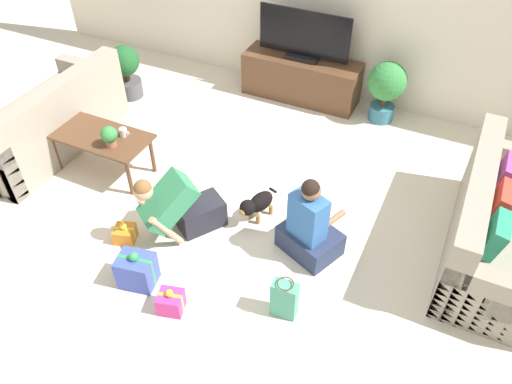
{
  "coord_description": "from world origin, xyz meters",
  "views": [
    {
      "loc": [
        1.77,
        -3.15,
        3.53
      ],
      "look_at": [
        0.31,
        -0.08,
        0.45
      ],
      "focal_mm": 35.0,
      "sensor_mm": 36.0,
      "label": 1
    }
  ],
  "objects_px": {
    "potted_plant_corner_left": "(126,70)",
    "gift_box_b": "(125,234)",
    "gift_bag_a": "(284,299)",
    "potted_plant_back_right": "(386,86)",
    "person_kneeling": "(180,207)",
    "dog": "(257,204)",
    "gift_box_c": "(171,302)",
    "mug": "(124,132)",
    "person_sitting": "(309,228)",
    "tabletop_plant": "(109,136)",
    "tv_console": "(301,78)",
    "tv": "(304,38)",
    "gift_box_a": "(137,270)",
    "sofa_left": "(47,123)",
    "coffee_table": "(100,139)",
    "sofa_right": "(499,229)"
  },
  "relations": [
    {
      "from": "tabletop_plant",
      "to": "tv_console",
      "type": "bearing_deg",
      "value": 65.26
    },
    {
      "from": "gift_box_c",
      "to": "gift_box_b",
      "type": "bearing_deg",
      "value": 149.86
    },
    {
      "from": "sofa_left",
      "to": "person_kneeling",
      "type": "relative_size",
      "value": 2.3
    },
    {
      "from": "potted_plant_back_right",
      "to": "person_kneeling",
      "type": "height_order",
      "value": "person_kneeling"
    },
    {
      "from": "person_sitting",
      "to": "tabletop_plant",
      "type": "bearing_deg",
      "value": 21.33
    },
    {
      "from": "mug",
      "to": "potted_plant_corner_left",
      "type": "bearing_deg",
      "value": 126.61
    },
    {
      "from": "mug",
      "to": "tv_console",
      "type": "bearing_deg",
      "value": 63.71
    },
    {
      "from": "potted_plant_corner_left",
      "to": "dog",
      "type": "distance_m",
      "value": 2.89
    },
    {
      "from": "tv_console",
      "to": "mug",
      "type": "bearing_deg",
      "value": -116.29
    },
    {
      "from": "gift_box_b",
      "to": "mug",
      "type": "distance_m",
      "value": 1.12
    },
    {
      "from": "tv",
      "to": "person_sitting",
      "type": "bearing_deg",
      "value": -66.74
    },
    {
      "from": "sofa_left",
      "to": "person_kneeling",
      "type": "height_order",
      "value": "sofa_left"
    },
    {
      "from": "potted_plant_corner_left",
      "to": "gift_box_c",
      "type": "bearing_deg",
      "value": -48.32
    },
    {
      "from": "potted_plant_corner_left",
      "to": "gift_box_b",
      "type": "xyz_separation_m",
      "value": [
        1.53,
        -2.16,
        -0.3
      ]
    },
    {
      "from": "sofa_left",
      "to": "tabletop_plant",
      "type": "relative_size",
      "value": 8.5
    },
    {
      "from": "gift_box_c",
      "to": "mug",
      "type": "xyz_separation_m",
      "value": [
        -1.39,
        1.34,
        0.42
      ]
    },
    {
      "from": "gift_box_c",
      "to": "tabletop_plant",
      "type": "relative_size",
      "value": 1.11
    },
    {
      "from": "tv_console",
      "to": "tabletop_plant",
      "type": "xyz_separation_m",
      "value": [
        -1.12,
        -2.43,
        0.32
      ]
    },
    {
      "from": "sofa_right",
      "to": "gift_bag_a",
      "type": "distance_m",
      "value": 2.04
    },
    {
      "from": "potted_plant_corner_left",
      "to": "gift_box_a",
      "type": "relative_size",
      "value": 1.86
    },
    {
      "from": "person_sitting",
      "to": "gift_box_c",
      "type": "xyz_separation_m",
      "value": [
        -0.79,
        -1.09,
        -0.2
      ]
    },
    {
      "from": "dog",
      "to": "tabletop_plant",
      "type": "xyz_separation_m",
      "value": [
        -1.58,
        -0.12,
        0.39
      ]
    },
    {
      "from": "gift_box_a",
      "to": "sofa_left",
      "type": "bearing_deg",
      "value": 149.59
    },
    {
      "from": "dog",
      "to": "gift_box_a",
      "type": "relative_size",
      "value": 1.29
    },
    {
      "from": "dog",
      "to": "gift_box_c",
      "type": "xyz_separation_m",
      "value": [
        -0.18,
        -1.27,
        -0.1
      ]
    },
    {
      "from": "sofa_right",
      "to": "gift_box_b",
      "type": "height_order",
      "value": "sofa_right"
    },
    {
      "from": "dog",
      "to": "gift_bag_a",
      "type": "height_order",
      "value": "gift_bag_a"
    },
    {
      "from": "tv",
      "to": "coffee_table",
      "type": "bearing_deg",
      "value": -120.21
    },
    {
      "from": "gift_bag_a",
      "to": "tabletop_plant",
      "type": "xyz_separation_m",
      "value": [
        -2.26,
        0.78,
        0.41
      ]
    },
    {
      "from": "potted_plant_back_right",
      "to": "gift_box_b",
      "type": "relative_size",
      "value": 3.22
    },
    {
      "from": "potted_plant_back_right",
      "to": "person_sitting",
      "type": "relative_size",
      "value": 0.88
    },
    {
      "from": "gift_box_b",
      "to": "gift_bag_a",
      "type": "distance_m",
      "value": 1.68
    },
    {
      "from": "tv",
      "to": "gift_box_c",
      "type": "height_order",
      "value": "tv"
    },
    {
      "from": "potted_plant_back_right",
      "to": "gift_box_a",
      "type": "xyz_separation_m",
      "value": [
        -1.23,
        -3.41,
        -0.31
      ]
    },
    {
      "from": "potted_plant_back_right",
      "to": "gift_bag_a",
      "type": "height_order",
      "value": "potted_plant_back_right"
    },
    {
      "from": "tv",
      "to": "tabletop_plant",
      "type": "xyz_separation_m",
      "value": [
        -1.12,
        -2.43,
        -0.23
      ]
    },
    {
      "from": "potted_plant_back_right",
      "to": "gift_box_c",
      "type": "relative_size",
      "value": 3.08
    },
    {
      "from": "coffee_table",
      "to": "tv_console",
      "type": "height_order",
      "value": "tv_console"
    },
    {
      "from": "coffee_table",
      "to": "tv_console",
      "type": "bearing_deg",
      "value": 59.79
    },
    {
      "from": "tv_console",
      "to": "gift_box_a",
      "type": "xyz_separation_m",
      "value": [
        -0.13,
        -3.46,
        -0.12
      ]
    },
    {
      "from": "tv_console",
      "to": "tv",
      "type": "relative_size",
      "value": 1.29
    },
    {
      "from": "person_sitting",
      "to": "tabletop_plant",
      "type": "distance_m",
      "value": 2.21
    },
    {
      "from": "sofa_right",
      "to": "tv",
      "type": "relative_size",
      "value": 1.62
    },
    {
      "from": "tv",
      "to": "dog",
      "type": "relative_size",
      "value": 2.41
    },
    {
      "from": "potted_plant_corner_left",
      "to": "coffee_table",
      "type": "bearing_deg",
      "value": -63.02
    },
    {
      "from": "gift_box_b",
      "to": "gift_box_c",
      "type": "xyz_separation_m",
      "value": [
        0.82,
        -0.48,
        0.02
      ]
    },
    {
      "from": "mug",
      "to": "potted_plant_back_right",
      "type": "bearing_deg",
      "value": 44.72
    },
    {
      "from": "potted_plant_corner_left",
      "to": "gift_box_b",
      "type": "relative_size",
      "value": 2.94
    },
    {
      "from": "mug",
      "to": "person_sitting",
      "type": "bearing_deg",
      "value": -6.5
    },
    {
      "from": "sofa_left",
      "to": "person_sitting",
      "type": "bearing_deg",
      "value": 85.72
    }
  ]
}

